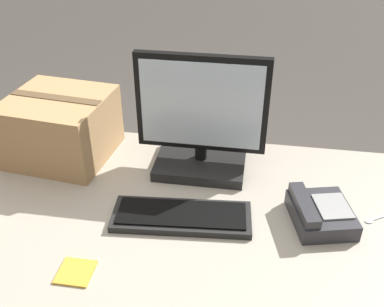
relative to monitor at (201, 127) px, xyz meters
name	(u,v)px	position (x,y,z in m)	size (l,w,h in m)	color
office_desk	(149,282)	(-0.15, -0.25, -0.53)	(1.80, 0.90, 0.73)	#A89E8E
monitor	(201,127)	(0.00, 0.00, 0.00)	(0.45, 0.25, 0.43)	black
keyboard	(182,216)	(-0.02, -0.30, -0.15)	(0.44, 0.19, 0.03)	black
desk_phone	(320,213)	(0.40, -0.24, -0.13)	(0.22, 0.24, 0.08)	#2D2D33
spoon	(380,217)	(0.60, -0.19, -0.17)	(0.14, 0.10, 0.00)	silver
cardboard_box	(61,127)	(-0.52, 0.00, -0.05)	(0.38, 0.37, 0.24)	tan
sticky_note_pad	(76,272)	(-0.26, -0.56, -0.16)	(0.09, 0.09, 0.01)	gold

